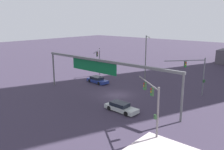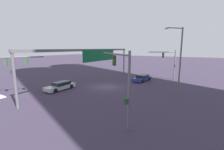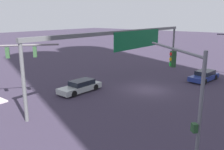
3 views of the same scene
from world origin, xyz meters
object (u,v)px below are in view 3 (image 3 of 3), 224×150
Objects in this scene: traffic_signal_cross_street at (186,83)px; sedan_car_waiting_far at (80,86)px; sedan_car_approaching at (204,76)px; traffic_signal_near_corner at (7,61)px.

traffic_signal_cross_street is 1.26× the size of sedan_car_waiting_far.
sedan_car_approaching is at bearing 148.02° from sedan_car_waiting_far.
traffic_signal_near_corner reaches higher than sedan_car_approaching.
sedan_car_approaching is at bearing -35.44° from traffic_signal_cross_street.
sedan_car_waiting_far is at bearing -26.69° from sedan_car_approaching.
traffic_signal_near_corner is 1.14× the size of sedan_car_approaching.
sedan_car_approaching is 1.00× the size of sedan_car_waiting_far.
sedan_car_approaching is (-17.32, -4.36, -3.63)m from traffic_signal_cross_street.
traffic_signal_near_corner is 7.54m from sedan_car_waiting_far.
traffic_signal_cross_street reaches higher than sedan_car_approaching.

